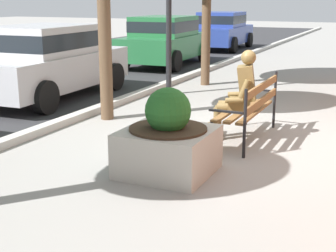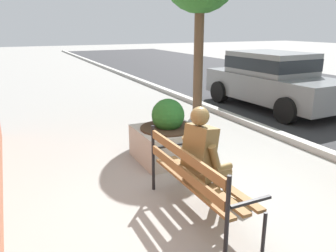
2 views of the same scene
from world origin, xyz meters
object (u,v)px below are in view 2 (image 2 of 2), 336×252
park_bench (195,176)px  bronze_statue_seated (209,162)px  concrete_planter (168,137)px  parked_car_grey (272,78)px

park_bench → bronze_statue_seated: size_ratio=1.32×
concrete_planter → parked_car_grey: bearing=117.5°
park_bench → concrete_planter: (-1.84, 0.53, -0.15)m
bronze_statue_seated → park_bench: bearing=-77.3°
bronze_statue_seated → concrete_planter: 1.84m
bronze_statue_seated → parked_car_grey: (-4.03, 4.62, 0.17)m
bronze_statue_seated → parked_car_grey: bearing=131.1°
concrete_planter → bronze_statue_seated: bearing=-9.9°
park_bench → parked_car_grey: 6.33m
park_bench → concrete_planter: 1.92m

